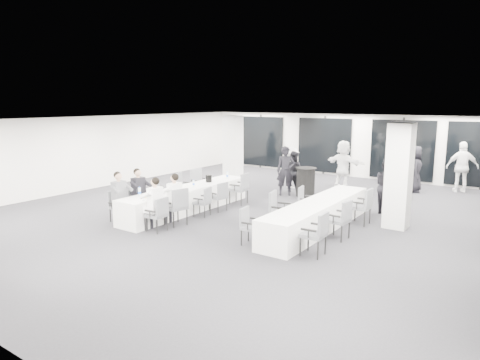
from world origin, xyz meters
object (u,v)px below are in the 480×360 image
object	(u,v)px
chair_side_left_mid	(278,208)
standing_guest_a	(286,168)
chair_main_left_far	(199,182)
chair_side_right_near	(317,231)
chair_main_right_mid	(204,200)
standing_guest_c	(291,165)
chair_main_left_fourth	(182,186)
cocktail_table	(306,182)
banquet_table_main	(188,199)
chair_main_left_near	(118,204)
chair_main_right_near	(159,212)
banquet_table_side	(318,215)
standing_guest_d	(463,164)
chair_main_left_mid	(159,195)
chair_side_right_mid	(341,217)
chair_side_left_near	(249,224)
chair_main_right_fourth	(220,195)
chair_side_right_far	(363,204)
standing_guest_g	(234,151)
standing_guest_h	(387,183)
ice_bucket_near	(160,190)
chair_main_right_far	(241,187)
ice_bucket_far	(209,178)
chair_main_right_second	(177,204)
standing_guest_e	(415,166)
standing_guest_f	(343,161)
chair_side_left_far	(305,200)
chair_main_left_second	(136,200)

from	to	relation	value
chair_side_left_mid	standing_guest_a	distance (m)	4.37
chair_main_left_far	chair_side_right_near	size ratio (longest dim) A/B	1.05
chair_main_right_mid	standing_guest_c	size ratio (longest dim) A/B	0.47
chair_main_left_fourth	cocktail_table	bearing A→B (deg)	125.18
banquet_table_main	chair_main_left_near	xyz separation A→B (m)	(-0.83, -2.02, 0.13)
chair_main_right_near	standing_guest_a	bearing A→B (deg)	-7.95
banquet_table_side	standing_guest_d	size ratio (longest dim) A/B	2.33
chair_main_left_mid	standing_guest_c	bearing A→B (deg)	155.17
chair_main_right_near	standing_guest_a	size ratio (longest dim) A/B	0.45
chair_side_right_mid	standing_guest_d	xyz separation A→B (m)	(1.55, 7.93, 0.51)
chair_main_left_far	chair_side_left_near	world-z (taller)	chair_main_left_far
chair_main_right_fourth	chair_side_right_far	size ratio (longest dim) A/B	0.90
standing_guest_g	chair_main_left_near	bearing A→B (deg)	-27.83
chair_side_left_near	chair_main_left_mid	bearing A→B (deg)	-112.44
chair_side_left_near	standing_guest_g	xyz separation A→B (m)	(-6.57, 8.56, 0.51)
standing_guest_a	standing_guest_g	size ratio (longest dim) A/B	0.99
chair_side_right_mid	standing_guest_c	xyz separation A→B (m)	(-4.07, 5.03, 0.35)
banquet_table_main	standing_guest_h	xyz separation A→B (m)	(5.16, 3.11, 0.59)
chair_main_right_fourth	chair_side_right_far	xyz separation A→B (m)	(4.13, 1.08, 0.06)
ice_bucket_near	chair_main_right_mid	bearing A→B (deg)	49.68
chair_main_right_fourth	chair_main_right_far	xyz separation A→B (m)	(0.01, 1.13, 0.07)
chair_main_right_mid	chair_side_right_mid	world-z (taller)	chair_side_right_mid
chair_main_right_far	chair_side_right_near	distance (m)	5.12
ice_bucket_far	chair_main_right_fourth	bearing A→B (deg)	-31.14
chair_main_left_near	standing_guest_h	xyz separation A→B (m)	(5.98, 5.13, 0.47)
chair_main_right_second	chair_side_left_mid	bearing A→B (deg)	-50.65
chair_main_left_mid	chair_main_right_second	size ratio (longest dim) A/B	0.82
standing_guest_g	standing_guest_h	world-z (taller)	standing_guest_g
standing_guest_e	chair_main_left_far	bearing A→B (deg)	117.18
chair_main_right_second	standing_guest_f	xyz separation A→B (m)	(1.68, 7.68, 0.46)
standing_guest_a	standing_guest_c	xyz separation A→B (m)	(-0.47, 1.31, -0.09)
standing_guest_f	ice_bucket_near	bearing A→B (deg)	87.99
chair_side_left_far	standing_guest_e	size ratio (longest dim) A/B	0.46
chair_main_left_fourth	chair_main_right_mid	xyz separation A→B (m)	(1.66, -0.86, -0.09)
chair_main_right_fourth	standing_guest_e	world-z (taller)	standing_guest_e
chair_main_left_second	ice_bucket_near	size ratio (longest dim) A/B	3.85
standing_guest_d	standing_guest_g	distance (m)	9.83
chair_main_right_mid	chair_side_left_near	size ratio (longest dim) A/B	0.98
chair_main_left_fourth	chair_main_left_far	xyz separation A→B (m)	(-0.00, 0.88, 0.01)
banquet_table_side	chair_main_right_fourth	distance (m)	3.30
cocktail_table	standing_guest_h	size ratio (longest dim) A/B	0.53
cocktail_table	chair_main_right_second	bearing A→B (deg)	-102.79
chair_side_left_far	chair_side_right_far	xyz separation A→B (m)	(1.67, 0.19, 0.06)
standing_guest_g	chair_side_left_near	bearing A→B (deg)	-5.48
chair_main_left_near	ice_bucket_far	xyz separation A→B (m)	(0.82, 3.07, 0.37)
banquet_table_side	chair_main_right_near	xyz separation A→B (m)	(-3.29, -2.58, 0.15)
chair_main_left_second	standing_guest_d	distance (m)	11.87
chair_main_left_far	standing_guest_f	bearing A→B (deg)	152.64
standing_guest_a	standing_guest_f	bearing A→B (deg)	34.11
chair_side_left_near	standing_guest_f	world-z (taller)	standing_guest_f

